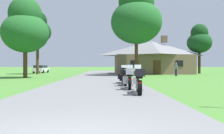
{
  "coord_description": "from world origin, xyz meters",
  "views": [
    {
      "loc": [
        0.67,
        -3.79,
        1.3
      ],
      "look_at": [
        1.23,
        18.31,
        1.19
      ],
      "focal_mm": 38.77,
      "sensor_mm": 36.0,
      "label": 1
    }
  ],
  "objects": [
    {
      "name": "tree_left_far",
      "position": [
        -10.05,
        34.34,
        7.06
      ],
      "size": [
        4.23,
        4.23,
        9.88
      ],
      "color": "#422D19",
      "rests_on": "ground"
    },
    {
      "name": "motorcycle_black_second_in_row",
      "position": [
        1.96,
        9.09,
        0.61
      ],
      "size": [
        0.86,
        2.08,
        1.3
      ],
      "rotation": [
        0.0,
        0.0,
        -0.11
      ],
      "color": "black",
      "rests_on": "asphalt_driveway"
    },
    {
      "name": "tree_by_lodge_front",
      "position": [
        4.63,
        27.54,
        7.76
      ],
      "size": [
        6.63,
        6.63,
        12.11
      ],
      "color": "#422D19",
      "rests_on": "ground"
    },
    {
      "name": "tree_left_near",
      "position": [
        -7.96,
        22.26,
        5.41
      ],
      "size": [
        4.96,
        4.96,
        8.67
      ],
      "color": "#422D19",
      "rests_on": "ground"
    },
    {
      "name": "motorcycle_yellow_third_in_row",
      "position": [
        1.93,
        11.44,
        0.61
      ],
      "size": [
        0.87,
        2.08,
        1.3
      ],
      "rotation": [
        0.0,
        0.0,
        -0.12
      ],
      "color": "black",
      "rests_on": "asphalt_driveway"
    },
    {
      "name": "ground_plane",
      "position": [
        0.0,
        20.0,
        0.0
      ],
      "size": [
        500.0,
        500.0,
        0.0
      ],
      "primitive_type": "plane",
      "color": "#42752D"
    },
    {
      "name": "asphalt_driveway",
      "position": [
        0.0,
        18.0,
        0.03
      ],
      "size": [
        6.4,
        80.0,
        0.06
      ],
      "primitive_type": "cube",
      "color": "slate",
      "rests_on": "ground"
    },
    {
      "name": "stone_lodge",
      "position": [
        8.17,
        35.83,
        2.76
      ],
      "size": [
        12.48,
        9.3,
        6.25
      ],
      "color": "brown",
      "rests_on": "ground"
    },
    {
      "name": "bystander_gray_shirt_near_lodge",
      "position": [
        9.63,
        26.78,
        0.95
      ],
      "size": [
        0.36,
        0.5,
        1.69
      ],
      "rotation": [
        0.0,
        0.0,
        5.2
      ],
      "color": "navy",
      "rests_on": "ground"
    },
    {
      "name": "parked_white_suv_far_left",
      "position": [
        -11.28,
        40.85,
        0.78
      ],
      "size": [
        2.06,
        4.68,
        1.4
      ],
      "rotation": [
        0.0,
        0.0,
        -0.04
      ],
      "color": "silver",
      "rests_on": "ground"
    },
    {
      "name": "motorcycle_yellow_nearest_to_camera",
      "position": [
        2.15,
        6.89,
        0.62
      ],
      "size": [
        0.66,
        2.08,
        1.3
      ],
      "rotation": [
        0.0,
        0.0,
        -0.07
      ],
      "color": "black",
      "rests_on": "asphalt_driveway"
    },
    {
      "name": "motorcycle_black_farthest_in_row",
      "position": [
        1.91,
        13.52,
        0.61
      ],
      "size": [
        0.84,
        2.08,
        1.3
      ],
      "rotation": [
        0.0,
        0.0,
        -0.1
      ],
      "color": "black",
      "rests_on": "asphalt_driveway"
    },
    {
      "name": "tree_right_of_lodge",
      "position": [
        16.42,
        36.51,
        5.65
      ],
      "size": [
        4.08,
        4.08,
        8.36
      ],
      "color": "#422D19",
      "rests_on": "ground"
    }
  ]
}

